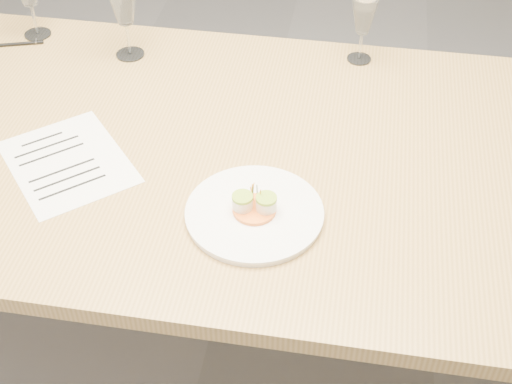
% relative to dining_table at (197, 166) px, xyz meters
% --- Properties ---
extents(ground, '(7.00, 7.00, 0.00)m').
position_rel_dining_table_xyz_m(ground, '(0.00, 0.00, -0.68)').
color(ground, slate).
rests_on(ground, ground).
extents(dining_table, '(2.40, 1.00, 0.75)m').
position_rel_dining_table_xyz_m(dining_table, '(0.00, 0.00, 0.00)').
color(dining_table, '#B08A4C').
rests_on(dining_table, ground).
extents(dinner_plate, '(0.29, 0.29, 0.07)m').
position_rel_dining_table_xyz_m(dinner_plate, '(0.17, -0.21, 0.08)').
color(dinner_plate, white).
rests_on(dinner_plate, dining_table).
extents(recipe_sheet, '(0.38, 0.38, 0.00)m').
position_rel_dining_table_xyz_m(recipe_sheet, '(-0.27, -0.11, 0.07)').
color(recipe_sheet, white).
rests_on(recipe_sheet, dining_table).
extents(ballpoint_pen, '(0.13, 0.05, 0.01)m').
position_rel_dining_table_xyz_m(ballpoint_pen, '(-0.57, 0.34, 0.07)').
color(ballpoint_pen, black).
rests_on(ballpoint_pen, dining_table).
extents(wine_glass_1, '(0.09, 0.09, 0.22)m').
position_rel_dining_table_xyz_m(wine_glass_1, '(-0.26, 0.34, 0.22)').
color(wine_glass_1, white).
rests_on(wine_glass_1, dining_table).
extents(wine_glass_2, '(0.07, 0.07, 0.18)m').
position_rel_dining_table_xyz_m(wine_glass_2, '(0.35, 0.42, 0.20)').
color(wine_glass_2, white).
rests_on(wine_glass_2, dining_table).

